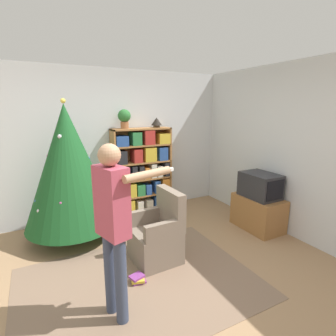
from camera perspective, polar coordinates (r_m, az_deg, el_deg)
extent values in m
plane|color=#9E7A56|center=(3.32, -2.60, -22.68)|extent=(14.00, 14.00, 0.00)
cube|color=silver|center=(4.80, -13.71, 5.01)|extent=(8.00, 0.10, 2.60)
cube|color=silver|center=(4.29, 26.95, 3.04)|extent=(0.10, 8.00, 2.60)
cube|color=#7F6651|center=(3.25, -6.27, -23.61)|extent=(2.59, 1.89, 0.01)
cube|color=#A8703D|center=(4.71, -11.64, -1.35)|extent=(0.03, 0.30, 1.58)
cube|color=#A8703D|center=(5.09, -0.11, -0.02)|extent=(0.03, 0.30, 1.58)
cube|color=#A8703D|center=(4.75, -5.86, 8.47)|extent=(1.09, 0.30, 0.03)
cube|color=#A8703D|center=(5.00, -6.27, -0.31)|extent=(1.09, 0.01, 1.58)
cube|color=#A8703D|center=(5.11, -5.46, -9.00)|extent=(1.06, 0.30, 0.03)
cube|color=#5B899E|center=(4.91, -10.02, -8.68)|extent=(0.12, 0.25, 0.19)
cube|color=gold|center=(4.96, -8.34, -8.07)|extent=(0.12, 0.28, 0.24)
cube|color=beige|center=(5.01, -6.37, -8.06)|extent=(0.11, 0.25, 0.20)
cube|color=beige|center=(5.08, -4.45, -7.71)|extent=(0.12, 0.27, 0.19)
cube|color=#284C93|center=(5.11, -2.60, -7.29)|extent=(0.12, 0.22, 0.24)
cube|color=beige|center=(5.20, -0.95, -6.82)|extent=(0.12, 0.26, 0.26)
cube|color=#A8703D|center=(5.00, -5.54, -5.69)|extent=(1.06, 0.30, 0.03)
cube|color=gold|center=(4.82, -10.36, -5.19)|extent=(0.12, 0.28, 0.19)
cube|color=gold|center=(4.87, -8.16, -4.62)|extent=(0.14, 0.28, 0.24)
cube|color=#2D7A42|center=(4.91, -6.24, -4.63)|extent=(0.15, 0.25, 0.20)
cube|color=#284C93|center=(4.96, -4.58, -4.53)|extent=(0.11, 0.22, 0.18)
cube|color=#284C93|center=(5.02, -2.67, -3.99)|extent=(0.11, 0.22, 0.23)
cube|color=orange|center=(5.10, -0.97, -3.54)|extent=(0.15, 0.25, 0.26)
cube|color=#A8703D|center=(4.91, -5.61, -2.26)|extent=(1.06, 0.30, 0.03)
cube|color=#B22D28|center=(4.73, -10.62, -1.61)|extent=(0.10, 0.28, 0.19)
cube|color=#284C93|center=(4.74, -9.22, -1.18)|extent=(0.08, 0.25, 0.24)
cube|color=#232328|center=(4.80, -7.67, -0.95)|extent=(0.09, 0.27, 0.25)
cube|color=#232328|center=(4.84, -6.20, -0.82)|extent=(0.09, 0.28, 0.24)
cube|color=orange|center=(4.88, -4.97, -0.96)|extent=(0.08, 0.27, 0.19)
cube|color=beige|center=(4.93, -3.60, -0.44)|extent=(0.10, 0.28, 0.25)
cube|color=beige|center=(4.98, -2.23, -0.59)|extent=(0.10, 0.26, 0.20)
cube|color=#232328|center=(5.04, -0.74, -0.10)|extent=(0.09, 0.27, 0.26)
cube|color=#A8703D|center=(4.84, -5.69, 1.30)|extent=(1.06, 0.30, 0.03)
cube|color=#232328|center=(4.64, -10.17, 2.30)|extent=(0.16, 0.22, 0.23)
cube|color=#B22D28|center=(4.74, -6.86, 2.68)|extent=(0.16, 0.23, 0.24)
cube|color=gold|center=(4.83, -4.22, 3.03)|extent=(0.22, 0.25, 0.25)
cube|color=#284C93|center=(4.94, -1.50, 3.20)|extent=(0.17, 0.25, 0.24)
cube|color=#A8703D|center=(4.78, -5.78, 4.94)|extent=(1.06, 0.30, 0.03)
cube|color=#284C93|center=(4.62, -10.27, 5.82)|extent=(0.22, 0.27, 0.18)
cube|color=#2D7A42|center=(4.70, -7.14, 6.36)|extent=(0.17, 0.25, 0.23)
cube|color=#B22D28|center=(4.80, -4.50, 6.71)|extent=(0.19, 0.28, 0.26)
cube|color=gold|center=(4.92, -1.35, 6.51)|extent=(0.22, 0.29, 0.19)
cube|color=#996638|center=(4.57, 18.98, -9.16)|extent=(0.49, 0.78, 0.54)
cube|color=#28282D|center=(4.42, 19.42, -3.59)|extent=(0.43, 0.59, 0.39)
cube|color=black|center=(4.23, 22.33, -4.55)|extent=(0.35, 0.01, 0.30)
cube|color=white|center=(4.22, 20.14, -7.03)|extent=(0.04, 0.12, 0.02)
cylinder|color=#4C3323|center=(4.37, -19.67, -13.37)|extent=(0.36, 0.36, 0.10)
cylinder|color=brown|center=(4.33, -19.78, -12.06)|extent=(0.08, 0.08, 0.12)
cone|color=#195123|center=(4.03, -20.81, 0.30)|extent=(1.33, 1.33, 1.78)
sphere|color=#B74C93|center=(4.07, -24.54, 2.39)|extent=(0.06, 0.06, 0.06)
sphere|color=silver|center=(3.83, -22.50, 6.35)|extent=(0.06, 0.06, 0.06)
sphere|color=#B74C93|center=(3.72, -22.26, -7.06)|extent=(0.05, 0.05, 0.05)
sphere|color=silver|center=(3.92, -26.21, -8.38)|extent=(0.06, 0.06, 0.06)
sphere|color=#335BB2|center=(4.33, -14.79, -4.06)|extent=(0.07, 0.07, 0.07)
sphere|color=#335BB2|center=(4.04, -26.68, -6.44)|extent=(0.06, 0.06, 0.06)
sphere|color=#335BB2|center=(4.02, -16.94, 2.06)|extent=(0.04, 0.04, 0.04)
sphere|color=#E5CC4C|center=(3.95, -21.90, 13.44)|extent=(0.07, 0.07, 0.07)
cube|color=#7A6B5B|center=(3.51, -2.84, -16.43)|extent=(0.58, 0.58, 0.42)
cube|color=#7A6B5B|center=(3.42, 0.55, -8.76)|extent=(0.14, 0.56, 0.50)
cube|color=#7A6B5B|center=(3.57, -4.67, -10.41)|extent=(0.51, 0.10, 0.20)
cube|color=#7A6B5B|center=(3.18, -0.88, -13.42)|extent=(0.51, 0.10, 0.20)
cylinder|color=#38425B|center=(2.72, -12.45, -21.34)|extent=(0.11, 0.11, 0.83)
cylinder|color=#38425B|center=(2.59, -10.18, -23.13)|extent=(0.11, 0.11, 0.83)
cube|color=#AD4256|center=(2.31, -12.15, -7.23)|extent=(0.26, 0.36, 0.63)
cylinder|color=tan|center=(2.49, -14.58, -6.68)|extent=(0.07, 0.07, 0.50)
cylinder|color=tan|center=(2.22, -4.43, -1.40)|extent=(0.48, 0.20, 0.07)
cube|color=white|center=(2.37, 0.04, -0.41)|extent=(0.12, 0.07, 0.03)
sphere|color=tan|center=(2.21, -12.66, 2.78)|extent=(0.19, 0.19, 0.19)
cylinder|color=#935B38|center=(4.64, -9.42, 9.19)|extent=(0.14, 0.14, 0.12)
sphere|color=#2D7033|center=(4.64, -9.50, 11.15)|extent=(0.22, 0.22, 0.22)
cylinder|color=#473828|center=(4.87, -2.49, 9.05)|extent=(0.12, 0.12, 0.04)
cone|color=black|center=(4.86, -2.50, 10.11)|extent=(0.20, 0.20, 0.14)
cube|color=#B22D28|center=(4.18, -11.35, -14.68)|extent=(0.18, 0.16, 0.03)
cube|color=orange|center=(4.16, -11.46, -14.37)|extent=(0.19, 0.14, 0.02)
cube|color=#2D7A42|center=(4.14, -11.51, -14.16)|extent=(0.17, 0.14, 0.02)
cube|color=#232328|center=(4.13, -11.34, -13.86)|extent=(0.20, 0.18, 0.02)
cube|color=#843889|center=(3.27, -6.44, -23.09)|extent=(0.16, 0.17, 0.03)
cube|color=gold|center=(3.24, -6.58, -22.90)|extent=(0.18, 0.17, 0.03)
cube|color=#843889|center=(3.23, -6.80, -22.40)|extent=(0.18, 0.16, 0.02)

